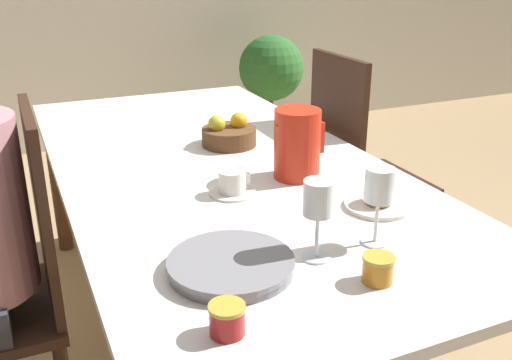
# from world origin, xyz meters

# --- Properties ---
(ground_plane) EXTENTS (20.00, 20.00, 0.00)m
(ground_plane) POSITION_xyz_m (0.00, 0.00, 0.00)
(ground_plane) COLOR tan
(dining_table) EXTENTS (1.03, 2.13, 0.73)m
(dining_table) POSITION_xyz_m (0.00, 0.00, 0.65)
(dining_table) COLOR silver
(dining_table) RESTS_ON ground_plane
(chair_person_side) EXTENTS (0.42, 0.42, 1.02)m
(chair_person_side) POSITION_xyz_m (-0.69, -0.20, 0.53)
(chair_person_side) COLOR #331E14
(chair_person_side) RESTS_ON ground_plane
(chair_opposite) EXTENTS (0.42, 0.42, 1.02)m
(chair_opposite) POSITION_xyz_m (0.69, 0.18, 0.53)
(chair_opposite) COLOR #331E14
(chair_opposite) RESTS_ON ground_plane
(red_pitcher) EXTENTS (0.17, 0.14, 0.22)m
(red_pitcher) POSITION_xyz_m (0.18, -0.23, 0.84)
(red_pitcher) COLOR red
(red_pitcher) RESTS_ON dining_table
(wine_glass_water) EXTENTS (0.07, 0.07, 0.19)m
(wine_glass_water) POSITION_xyz_m (-0.02, -0.70, 0.87)
(wine_glass_water) COLOR white
(wine_glass_water) RESTS_ON dining_table
(wine_glass_juice) EXTENTS (0.07, 0.07, 0.19)m
(wine_glass_juice) POSITION_xyz_m (0.15, -0.70, 0.87)
(wine_glass_juice) COLOR white
(wine_glass_juice) RESTS_ON dining_table
(teacup_near_person) EXTENTS (0.14, 0.14, 0.07)m
(teacup_near_person) POSITION_xyz_m (-0.06, -0.28, 0.76)
(teacup_near_person) COLOR silver
(teacup_near_person) RESTS_ON dining_table
(serving_tray) EXTENTS (0.28, 0.28, 0.03)m
(serving_tray) POSITION_xyz_m (-0.22, -0.68, 0.74)
(serving_tray) COLOR gray
(serving_tray) RESTS_ON dining_table
(bread_plate) EXTENTS (0.18, 0.18, 0.09)m
(bread_plate) POSITION_xyz_m (0.27, -0.53, 0.75)
(bread_plate) COLOR silver
(bread_plate) RESTS_ON dining_table
(jam_jar_amber) EXTENTS (0.07, 0.07, 0.06)m
(jam_jar_amber) POSITION_xyz_m (0.05, -0.85, 0.76)
(jam_jar_amber) COLOR #C67A1E
(jam_jar_amber) RESTS_ON dining_table
(jam_jar_red) EXTENTS (0.07, 0.07, 0.06)m
(jam_jar_red) POSITION_xyz_m (-0.31, -0.88, 0.76)
(jam_jar_red) COLOR #A81E1E
(jam_jar_red) RESTS_ON dining_table
(fruit_bowl) EXTENTS (0.20, 0.20, 0.11)m
(fruit_bowl) POSITION_xyz_m (0.10, 0.15, 0.77)
(fruit_bowl) COLOR brown
(fruit_bowl) RESTS_ON dining_table
(potted_plant) EXTENTS (0.48, 0.48, 0.83)m
(potted_plant) POSITION_xyz_m (1.21, 2.11, 0.53)
(potted_plant) COLOR #4C4742
(potted_plant) RESTS_ON ground_plane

